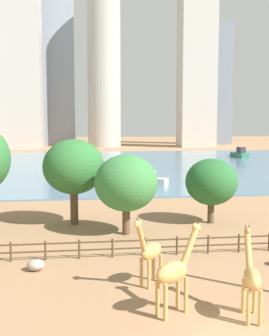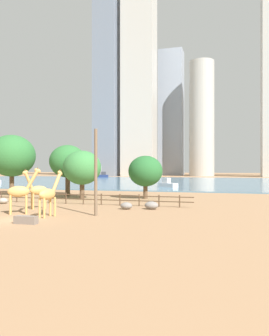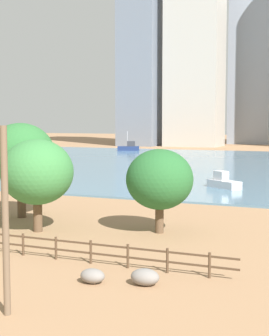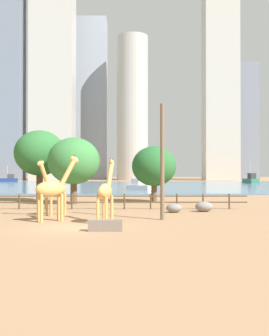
{
  "view_description": "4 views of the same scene",
  "coord_description": "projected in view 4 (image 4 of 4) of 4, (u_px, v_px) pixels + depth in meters",
  "views": [
    {
      "loc": [
        -6.15,
        -15.69,
        9.0
      ],
      "look_at": [
        0.65,
        37.04,
        3.43
      ],
      "focal_mm": 45.0,
      "sensor_mm": 36.0,
      "label": 1
    },
    {
      "loc": [
        16.4,
        -22.76,
        4.19
      ],
      "look_at": [
        1.9,
        28.33,
        4.21
      ],
      "focal_mm": 35.0,
      "sensor_mm": 36.0,
      "label": 2
    },
    {
      "loc": [
        17.91,
        -12.56,
        7.82
      ],
      "look_at": [
        -2.11,
        34.45,
        3.16
      ],
      "focal_mm": 55.0,
      "sensor_mm": 36.0,
      "label": 3
    },
    {
      "loc": [
        3.25,
        -23.7,
        3.1
      ],
      "look_at": [
        3.63,
        39.46,
        3.8
      ],
      "focal_mm": 45.0,
      "sensor_mm": 36.0,
      "label": 4
    }
  ],
  "objects": [
    {
      "name": "giraffe_young",
      "position": [
        106.0,
        191.0,
        25.94
      ],
      "size": [
        1.12,
        2.92,
        4.11
      ],
      "rotation": [
        0.0,
        0.0,
        1.36
      ],
      "color": "tan",
      "rests_on": "ground"
    },
    {
      "name": "boulder_small",
      "position": [
        204.0,
        207.0,
        33.4
      ],
      "size": [
        1.41,
        1.07,
        0.8
      ],
      "primitive_type": "ellipsoid",
      "color": "gray",
      "rests_on": "ground"
    },
    {
      "name": "giraffe_companion",
      "position": [
        53.0,
        189.0,
        26.81
      ],
      "size": [
        2.83,
        2.08,
        4.34
      ],
      "rotation": [
        0.0,
        0.0,
        0.57
      ],
      "color": "tan",
      "rests_on": "ground"
    },
    {
      "name": "boulder_near_fence",
      "position": [
        174.0,
        208.0,
        32.68
      ],
      "size": [
        1.24,
        0.95,
        0.71
      ],
      "primitive_type": "ellipsoid",
      "color": "gray",
      "rests_on": "ground"
    },
    {
      "name": "skyline_block_right",
      "position": [
        53.0,
        56.0,
        167.58
      ],
      "size": [
        16.72,
        12.65,
        99.2
      ],
      "primitive_type": "cube",
      "color": "#B7B2A8",
      "rests_on": "ground"
    },
    {
      "name": "tree_left_large",
      "position": [
        40.0,
        153.0,
        45.58
      ],
      "size": [
        5.46,
        5.46,
        7.69
      ],
      "color": "brown",
      "rests_on": "ground"
    },
    {
      "name": "giraffe_tall",
      "position": [
        54.0,
        189.0,
        30.46
      ],
      "size": [
        2.1,
        2.27,
        4.12
      ],
      "rotation": [
        0.0,
        0.0,
        3.98
      ],
      "color": "tan",
      "rests_on": "ground"
    },
    {
      "name": "tree_right_tall",
      "position": [
        74.0,
        161.0,
        41.54
      ],
      "size": [
        5.15,
        5.15,
        6.58
      ],
      "color": "brown",
      "rests_on": "ground"
    },
    {
      "name": "harbor_water",
      "position": [
        118.0,
        185.0,
        100.64
      ],
      "size": [
        180.0,
        86.0,
        0.2
      ],
      "primitive_type": "cube",
      "color": "slate",
      "rests_on": "ground"
    },
    {
      "name": "feeding_trough",
      "position": [
        105.0,
        225.0,
        22.3
      ],
      "size": [
        1.8,
        0.6,
        0.6
      ],
      "primitive_type": "cube",
      "color": "#72665B",
      "rests_on": "ground"
    },
    {
      "name": "tree_center_broad",
      "position": [
        154.0,
        166.0,
        44.55
      ],
      "size": [
        4.71,
        4.71,
        5.91
      ],
      "color": "brown",
      "rests_on": "ground"
    },
    {
      "name": "ground_plane",
      "position": [
        119.0,
        185.0,
        103.64
      ],
      "size": [
        400.0,
        400.0,
        0.0
      ],
      "primitive_type": "plane",
      "color": "#9E7551"
    },
    {
      "name": "enclosure_fence",
      "position": [
        90.0,
        200.0,
        35.65
      ],
      "size": [
        26.12,
        0.14,
        1.3
      ],
      "color": "#4C3826",
      "rests_on": "ground"
    },
    {
      "name": "boat_tug",
      "position": [
        9.0,
        179.0,
        133.42
      ],
      "size": [
        5.94,
        3.84,
        5.03
      ],
      "rotation": [
        0.0,
        0.0,
        3.5
      ],
      "color": "navy",
      "rests_on": "harbor_water"
    },
    {
      "name": "skyline_tower_short",
      "position": [
        92.0,
        100.0,
        191.12
      ],
      "size": [
        13.85,
        10.67,
        72.75
      ],
      "primitive_type": "cube",
      "color": "#939EAD",
      "rests_on": "ground"
    },
    {
      "name": "utility_pole",
      "position": [
        162.0,
        162.0,
        27.73
      ],
      "size": [
        0.28,
        0.28,
        7.65
      ],
      "primitive_type": "cylinder",
      "color": "brown",
      "rests_on": "ground"
    },
    {
      "name": "boat_sailboat",
      "position": [
        251.0,
        180.0,
        114.7
      ],
      "size": [
        3.13,
        6.56,
        5.67
      ],
      "rotation": [
        0.0,
        0.0,
        1.71
      ],
      "color": "#337259",
      "rests_on": "harbor_water"
    },
    {
      "name": "skyline_tower_glass",
      "position": [
        7.0,
        45.0,
        163.05
      ],
      "size": [
        12.24,
        9.5,
        105.4
      ],
      "primitive_type": "cube",
      "color": "slate",
      "rests_on": "ground"
    },
    {
      "name": "skyline_block_left",
      "position": [
        246.0,
        121.0,
        191.04
      ],
      "size": [
        10.35,
        8.29,
        52.94
      ],
      "primitive_type": "cube",
      "color": "slate",
      "rests_on": "ground"
    },
    {
      "name": "boat_ferry",
      "position": [
        139.0,
        186.0,
        68.96
      ],
      "size": [
        4.44,
        3.82,
        1.91
      ],
      "rotation": [
        0.0,
        0.0,
        5.66
      ],
      "color": "silver",
      "rests_on": "harbor_water"
    },
    {
      "name": "skyline_block_central",
      "position": [
        220.0,
        74.0,
        170.55
      ],
      "size": [
        13.6,
        10.75,
        86.65
      ],
      "primitive_type": "cube",
      "color": "#B7B2A8",
      "rests_on": "ground"
    },
    {
      "name": "skyline_tower_needle",
      "position": [
        133.0,
        108.0,
        176.26
      ],
      "size": [
        13.01,
        13.01,
        60.26
      ],
      "primitive_type": "cylinder",
      "color": "#ADA89E",
      "rests_on": "ground"
    }
  ]
}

